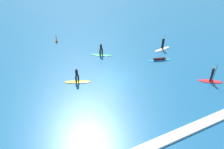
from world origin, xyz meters
TOP-DOWN VIEW (x-y plane):
  - ground_plane at (0.00, 0.00)m, footprint 120.00×120.00m
  - surfer_on_white_board at (9.85, 3.57)m, footprint 2.95×1.06m
  - surfer_on_yellow_board at (-3.78, 1.00)m, footprint 2.88×1.78m
  - surfer_on_blue_board at (7.47, 1.06)m, footprint 3.27×1.53m
  - surfer_on_red_board at (9.48, -5.52)m, footprint 2.54×2.12m
  - surfer_on_green_board at (1.28, 5.84)m, footprint 2.84×2.23m
  - marker_buoy at (-2.99, 13.00)m, footprint 0.39×0.39m
  - wave_crest at (0.00, -10.00)m, footprint 19.87×0.90m

SIDE VIEW (x-z plane):
  - ground_plane at x=0.00m, z-range 0.00..0.00m
  - wave_crest at x=0.00m, z-range 0.00..0.18m
  - surfer_on_blue_board at x=7.47m, z-range -0.05..0.34m
  - marker_buoy at x=-2.99m, z-range -0.40..0.80m
  - surfer_on_yellow_board at x=-3.78m, z-range -0.44..1.30m
  - surfer_on_green_board at x=1.28m, z-range -0.43..1.30m
  - surfer_on_red_board at x=9.48m, z-range -0.73..1.64m
  - surfer_on_white_board at x=9.85m, z-range -0.60..1.54m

